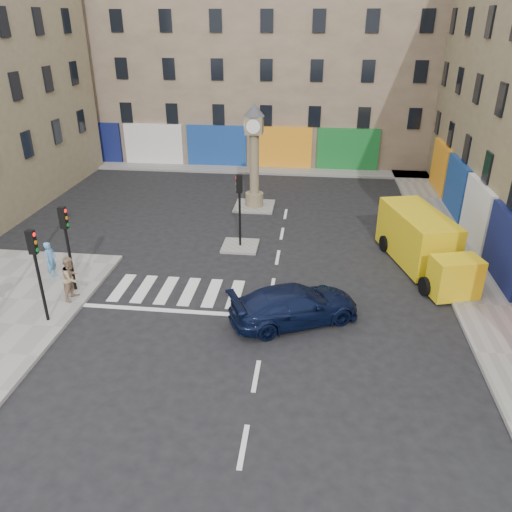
% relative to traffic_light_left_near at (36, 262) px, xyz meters
% --- Properties ---
extents(ground, '(120.00, 120.00, 0.00)m').
position_rel_traffic_light_left_near_xyz_m(ground, '(8.30, -0.20, -2.62)').
color(ground, black).
rests_on(ground, ground).
extents(sidewalk_right, '(2.60, 30.00, 0.15)m').
position_rel_traffic_light_left_near_xyz_m(sidewalk_right, '(17.00, 9.80, -2.55)').
color(sidewalk_right, gray).
rests_on(sidewalk_right, ground).
extents(sidewalk_far, '(32.00, 2.40, 0.15)m').
position_rel_traffic_light_left_near_xyz_m(sidewalk_far, '(4.30, 22.00, -2.55)').
color(sidewalk_far, gray).
rests_on(sidewalk_far, ground).
extents(island_near, '(1.80, 1.80, 0.12)m').
position_rel_traffic_light_left_near_xyz_m(island_near, '(6.30, 7.80, -2.56)').
color(island_near, gray).
rests_on(island_near, ground).
extents(island_far, '(2.40, 2.40, 0.12)m').
position_rel_traffic_light_left_near_xyz_m(island_far, '(6.30, 13.80, -2.56)').
color(island_far, gray).
rests_on(island_far, ground).
extents(building_far, '(32.00, 10.00, 17.00)m').
position_rel_traffic_light_left_near_xyz_m(building_far, '(4.30, 27.80, 5.88)').
color(building_far, gray).
rests_on(building_far, ground).
extents(traffic_light_left_near, '(0.28, 0.22, 3.70)m').
position_rel_traffic_light_left_near_xyz_m(traffic_light_left_near, '(0.00, 0.00, 0.00)').
color(traffic_light_left_near, black).
rests_on(traffic_light_left_near, sidewalk_left).
extents(traffic_light_left_far, '(0.28, 0.22, 3.70)m').
position_rel_traffic_light_left_near_xyz_m(traffic_light_left_far, '(0.00, 2.40, 0.00)').
color(traffic_light_left_far, black).
rests_on(traffic_light_left_far, sidewalk_left).
extents(traffic_light_island, '(0.28, 0.22, 3.70)m').
position_rel_traffic_light_left_near_xyz_m(traffic_light_island, '(6.30, 7.80, -0.03)').
color(traffic_light_island, black).
rests_on(traffic_light_island, island_near).
extents(clock_pillar, '(1.20, 1.20, 6.10)m').
position_rel_traffic_light_left_near_xyz_m(clock_pillar, '(6.30, 13.80, 0.93)').
color(clock_pillar, '#887959').
rests_on(clock_pillar, island_far).
extents(navy_sedan, '(5.39, 4.00, 1.45)m').
position_rel_traffic_light_left_near_xyz_m(navy_sedan, '(9.37, 1.24, -1.89)').
color(navy_sedan, black).
rests_on(navy_sedan, ground).
extents(yellow_van, '(3.70, 6.96, 2.43)m').
position_rel_traffic_light_left_near_xyz_m(yellow_van, '(15.03, 6.65, -1.42)').
color(yellow_van, yellow).
rests_on(yellow_van, ground).
extents(pedestrian_blue, '(0.46, 0.65, 1.69)m').
position_rel_traffic_light_left_near_xyz_m(pedestrian_blue, '(-1.45, 3.33, -1.63)').
color(pedestrian_blue, '#538CBF').
rests_on(pedestrian_blue, sidewalk_left).
extents(pedestrian_tan, '(0.82, 0.99, 1.86)m').
position_rel_traffic_light_left_near_xyz_m(pedestrian_tan, '(0.30, 1.68, -1.54)').
color(pedestrian_tan, '#98795D').
rests_on(pedestrian_tan, sidewalk_left).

